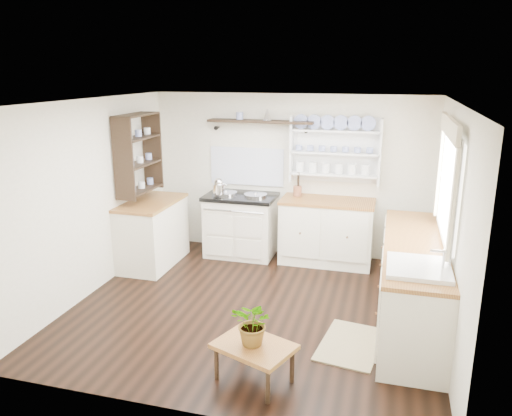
# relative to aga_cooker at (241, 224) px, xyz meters

# --- Properties ---
(floor) EXTENTS (4.00, 3.80, 0.01)m
(floor) POSITION_rel_aga_cooker_xyz_m (0.64, -1.57, -0.46)
(floor) COLOR black
(floor) RESTS_ON ground
(wall_back) EXTENTS (4.00, 0.02, 2.30)m
(wall_back) POSITION_rel_aga_cooker_xyz_m (0.64, 0.33, 0.69)
(wall_back) COLOR beige
(wall_back) RESTS_ON ground
(wall_right) EXTENTS (0.02, 3.80, 2.30)m
(wall_right) POSITION_rel_aga_cooker_xyz_m (2.64, -1.57, 0.69)
(wall_right) COLOR beige
(wall_right) RESTS_ON ground
(wall_left) EXTENTS (0.02, 3.80, 2.30)m
(wall_left) POSITION_rel_aga_cooker_xyz_m (-1.36, -1.57, 0.69)
(wall_left) COLOR beige
(wall_left) RESTS_ON ground
(ceiling) EXTENTS (4.00, 3.80, 0.01)m
(ceiling) POSITION_rel_aga_cooker_xyz_m (0.64, -1.57, 1.84)
(ceiling) COLOR white
(ceiling) RESTS_ON wall_back
(window) EXTENTS (0.08, 1.55, 1.22)m
(window) POSITION_rel_aga_cooker_xyz_m (2.58, -1.42, 1.11)
(window) COLOR white
(window) RESTS_ON wall_right
(aga_cooker) EXTENTS (1.00, 0.70, 0.93)m
(aga_cooker) POSITION_rel_aga_cooker_xyz_m (0.00, 0.00, 0.00)
(aga_cooker) COLOR white
(aga_cooker) RESTS_ON floor
(back_cabinets) EXTENTS (1.27, 0.63, 0.90)m
(back_cabinets) POSITION_rel_aga_cooker_xyz_m (1.24, 0.03, 0.00)
(back_cabinets) COLOR #ECE6CB
(back_cabinets) RESTS_ON floor
(right_cabinets) EXTENTS (0.62, 2.43, 0.90)m
(right_cabinets) POSITION_rel_aga_cooker_xyz_m (2.34, -1.47, 0.00)
(right_cabinets) COLOR #ECE6CB
(right_cabinets) RESTS_ON floor
(belfast_sink) EXTENTS (0.55, 0.60, 0.45)m
(belfast_sink) POSITION_rel_aga_cooker_xyz_m (2.34, -2.22, 0.34)
(belfast_sink) COLOR white
(belfast_sink) RESTS_ON right_cabinets
(left_cabinets) EXTENTS (0.62, 1.13, 0.90)m
(left_cabinets) POSITION_rel_aga_cooker_xyz_m (-1.06, -0.67, 0.00)
(left_cabinets) COLOR #ECE6CB
(left_cabinets) RESTS_ON floor
(plate_rack) EXTENTS (1.20, 0.22, 0.90)m
(plate_rack) POSITION_rel_aga_cooker_xyz_m (1.29, 0.29, 1.10)
(plate_rack) COLOR white
(plate_rack) RESTS_ON wall_back
(high_shelf) EXTENTS (1.50, 0.29, 0.16)m
(high_shelf) POSITION_rel_aga_cooker_xyz_m (0.24, 0.21, 1.45)
(high_shelf) COLOR black
(high_shelf) RESTS_ON wall_back
(left_shelving) EXTENTS (0.28, 0.80, 1.05)m
(left_shelving) POSITION_rel_aga_cooker_xyz_m (-1.20, -0.67, 1.09)
(left_shelving) COLOR black
(left_shelving) RESTS_ON wall_left
(kettle) EXTENTS (0.17, 0.17, 0.21)m
(kettle) POSITION_rel_aga_cooker_xyz_m (-0.28, -0.12, 0.58)
(kettle) COLOR silver
(kettle) RESTS_ON aga_cooker
(utensil_crock) EXTENTS (0.12, 0.12, 0.14)m
(utensil_crock) POSITION_rel_aga_cooker_xyz_m (0.80, 0.11, 0.52)
(utensil_crock) COLOR brown
(utensil_crock) RESTS_ON back_cabinets
(center_table) EXTENTS (0.77, 0.67, 0.35)m
(center_table) POSITION_rel_aga_cooker_xyz_m (1.01, -2.93, -0.15)
(center_table) COLOR brown
(center_table) RESTS_ON floor
(potted_plant) EXTENTS (0.44, 0.40, 0.40)m
(potted_plant) POSITION_rel_aga_cooker_xyz_m (1.01, -2.93, 0.09)
(potted_plant) COLOR #3F7233
(potted_plant) RESTS_ON center_table
(floor_rug) EXTENTS (0.67, 0.92, 0.02)m
(floor_rug) POSITION_rel_aga_cooker_xyz_m (1.78, -2.12, -0.45)
(floor_rug) COLOR brown
(floor_rug) RESTS_ON floor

